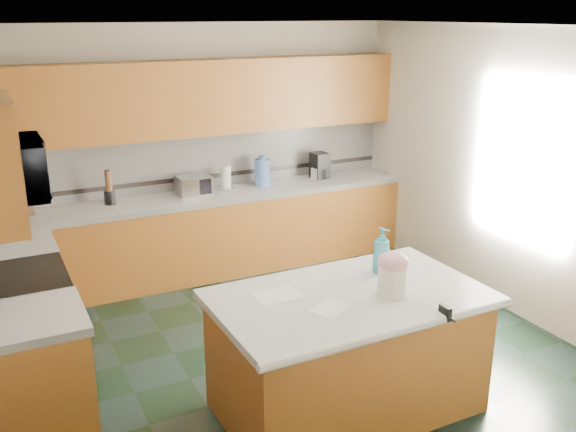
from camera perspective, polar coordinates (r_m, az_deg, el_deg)
floor at (r=5.64m, az=0.22°, el=-12.11°), size 4.60×4.60×0.00m
ceiling at (r=4.89m, az=0.26°, el=16.50°), size 4.60×4.60×0.00m
wall_back at (r=7.19m, az=-8.13°, el=5.88°), size 4.60×0.04×2.70m
wall_front at (r=3.34m, az=18.65°, el=-9.15°), size 4.60×0.04×2.70m
wall_right at (r=6.45m, az=19.04°, el=3.72°), size 0.04×4.60×2.70m
back_base_cab at (r=7.14m, az=-6.99°, el=-1.82°), size 4.60×0.60×0.86m
back_countertop at (r=7.00m, az=-7.13°, el=1.73°), size 4.60×0.64×0.06m
back_upper_cab at (r=6.92m, az=-7.84°, el=10.39°), size 4.60×0.33×0.78m
back_backsplash at (r=7.18m, az=-8.00°, el=4.94°), size 4.60×0.02×0.63m
back_accent_band at (r=7.22m, az=-7.92°, el=3.42°), size 4.60×0.01×0.05m
left_base_cab_rear at (r=6.14m, az=-22.59°, el=-6.47°), size 0.60×0.82×0.86m
left_counter_rear at (r=5.98m, az=-23.11°, el=-2.44°), size 0.64×0.82×0.06m
left_base_cab_front at (r=4.77m, az=-21.02°, el=-13.46°), size 0.60×0.72×0.86m
left_counter_front at (r=4.56m, az=-21.66°, el=-8.48°), size 0.64×0.72×0.06m
range_body at (r=5.42m, az=-21.90°, el=-9.55°), size 0.60×0.76×0.88m
range_oven_door at (r=5.45m, az=-18.79°, el=-9.47°), size 0.02×0.68×0.55m
range_cooktop at (r=5.23m, az=-22.47°, el=-5.05°), size 0.62×0.78×0.04m
range_handle at (r=5.30m, az=-18.88°, el=-5.75°), size 0.02×0.66×0.02m
microwave at (r=4.99m, az=-23.59°, el=3.82°), size 0.50×0.73×0.41m
island_base at (r=4.76m, az=5.30°, el=-12.26°), size 1.82×1.05×0.86m
island_top at (r=4.55m, az=5.46°, el=-7.24°), size 1.92×1.15×0.06m
island_bullnose at (r=4.13m, az=9.64°, el=-10.15°), size 1.91×0.08×0.06m
treat_jar at (r=4.53m, az=9.25°, el=-5.67°), size 0.21×0.21×0.21m
treat_jar_lid at (r=4.47m, az=9.34°, el=-4.04°), size 0.22×0.22×0.14m
treat_jar_knob at (r=4.46m, az=9.37°, el=-3.47°), size 0.07×0.02×0.02m
treat_jar_knob_end_l at (r=4.44m, az=8.98°, el=-3.55°), size 0.04×0.04×0.04m
treat_jar_knob_end_r at (r=4.48m, az=9.75°, el=-3.39°), size 0.04×0.04×0.04m
soap_bottle_island at (r=4.87m, az=8.31°, el=-3.02°), size 0.17×0.17×0.35m
paper_sheet_a at (r=4.31m, az=3.78°, el=-8.22°), size 0.32×0.28×0.00m
paper_sheet_b at (r=4.50m, az=-0.96°, el=-7.05°), size 0.32×0.24×0.00m
clamp_body at (r=4.35m, az=13.79°, el=-8.33°), size 0.04×0.11×0.10m
clamp_handle at (r=4.32m, az=14.31°, el=-8.89°), size 0.02×0.07×0.02m
knife_block at (r=6.67m, az=-22.21°, el=0.90°), size 0.12×0.15×0.23m
utensil_crock at (r=6.80m, az=-15.56°, el=1.61°), size 0.12×0.12×0.14m
utensil_bundle at (r=6.75m, az=-15.68°, el=3.06°), size 0.07×0.07×0.21m
toaster_oven at (r=6.97m, az=-8.38°, el=2.74°), size 0.37×0.26×0.21m
toaster_oven_door at (r=6.87m, az=-8.08°, el=2.52°), size 0.32×0.01×0.17m
paper_towel at (r=7.13m, az=-5.55°, el=3.42°), size 0.12×0.12×0.26m
paper_towel_base at (r=7.17m, az=-5.52°, el=2.47°), size 0.17×0.17×0.01m
water_jug at (r=7.25m, az=-2.29°, el=3.88°), size 0.18×0.18×0.30m
water_jug_neck at (r=7.21m, az=-2.31°, el=5.19°), size 0.09×0.09×0.04m
coffee_maker at (r=7.60m, az=2.83°, el=4.52°), size 0.19×0.21×0.30m
coffee_carafe at (r=7.58m, az=2.98°, el=3.80°), size 0.12×0.12×0.12m
soap_bottle_back at (r=7.55m, az=2.52°, el=4.04°), size 0.11×0.12×0.20m
soap_back_cap at (r=7.53m, az=2.53°, el=4.87°), size 0.02×0.02×0.03m
window_light_proxy at (r=6.26m, az=20.26°, el=4.60°), size 0.02×1.40×1.10m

